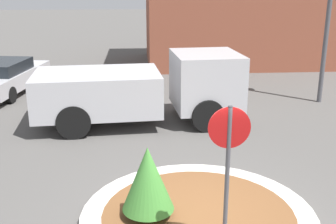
{
  "coord_description": "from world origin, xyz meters",
  "views": [
    {
      "loc": [
        -1.07,
        -6.83,
        4.25
      ],
      "look_at": [
        -0.4,
        2.28,
        1.39
      ],
      "focal_mm": 45.0,
      "sensor_mm": 36.0,
      "label": 1
    }
  ],
  "objects": [
    {
      "name": "utility_truck",
      "position": [
        -0.9,
        5.68,
        1.11
      ],
      "size": [
        6.34,
        2.83,
        2.13
      ],
      "rotation": [
        0.0,
        0.0,
        0.08
      ],
      "color": "#B2B2B7",
      "rests_on": "ground_plane"
    },
    {
      "name": "stop_sign",
      "position": [
        0.26,
        -1.1,
        1.72
      ],
      "size": [
        0.64,
        0.07,
        2.52
      ],
      "color": "#4C4C51",
      "rests_on": "ground_plane"
    },
    {
      "name": "ground_plane",
      "position": [
        0.0,
        0.0,
        0.0
      ],
      "size": [
        120.0,
        120.0,
        0.0
      ],
      "primitive_type": "plane",
      "color": "#514F4C"
    },
    {
      "name": "island_shrub",
      "position": [
        -0.93,
        -0.01,
        0.87
      ],
      "size": [
        0.95,
        0.95,
        1.35
      ],
      "color": "brown",
      "rests_on": "traffic_island"
    },
    {
      "name": "storefront_building",
      "position": [
        5.67,
        15.65,
        3.0
      ],
      "size": [
        12.31,
        6.07,
        6.0
      ],
      "color": "brown",
      "rests_on": "ground_plane"
    },
    {
      "name": "light_pole",
      "position": [
        5.54,
        7.55,
        3.43
      ],
      "size": [
        0.7,
        0.3,
        5.78
      ],
      "color": "#4C4C51",
      "rests_on": "ground_plane"
    },
    {
      "name": "parked_sedan_silver",
      "position": [
        -6.27,
        9.75,
        0.66
      ],
      "size": [
        2.62,
        4.97,
        1.29
      ],
      "rotation": [
        0.0,
        0.0,
        1.4
      ],
      "color": "#B7B7BC",
      "rests_on": "ground_plane"
    },
    {
      "name": "traffic_island",
      "position": [
        0.0,
        0.0,
        0.06
      ],
      "size": [
        4.37,
        4.37,
        0.12
      ],
      "color": "beige",
      "rests_on": "ground_plane"
    }
  ]
}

